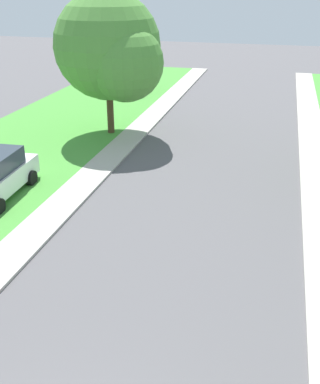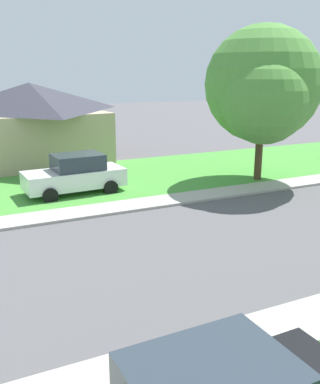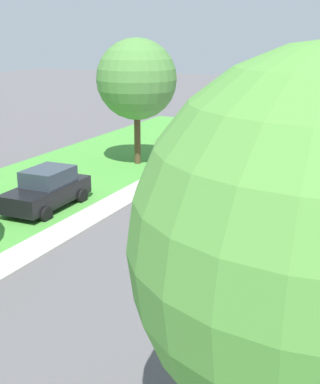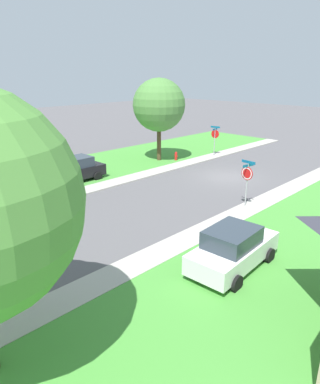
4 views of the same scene
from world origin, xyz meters
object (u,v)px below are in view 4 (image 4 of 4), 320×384
object	(u,v)px
car_black_kerbside_mid	(75,170)
tree_sidewalk_mid	(158,107)
stop_sign_near_corner	(215,136)
car_white_across_road	(233,249)
stop_sign_far_corner	(247,176)
fire_hydrant	(176,156)

from	to	relation	value
car_black_kerbside_mid	tree_sidewalk_mid	distance (m)	9.55
stop_sign_near_corner	car_white_across_road	bearing A→B (deg)	128.52
stop_sign_far_corner	car_white_across_road	bearing A→B (deg)	117.78
car_black_kerbside_mid	stop_sign_far_corner	bearing A→B (deg)	-159.80
tree_sidewalk_mid	car_white_across_road	bearing A→B (deg)	144.24
car_white_across_road	car_black_kerbside_mid	bearing A→B (deg)	-7.73
stop_sign_near_corner	car_white_across_road	distance (m)	19.83
stop_sign_far_corner	fire_hydrant	world-z (taller)	stop_sign_far_corner
car_white_across_road	fire_hydrant	size ratio (longest dim) A/B	5.30
stop_sign_far_corner	fire_hydrant	distance (m)	11.78
car_black_kerbside_mid	stop_sign_near_corner	bearing A→B (deg)	-99.08
stop_sign_far_corner	car_white_across_road	xyz separation A→B (m)	(-3.22, 6.11, -1.01)
tree_sidewalk_mid	fire_hydrant	bearing A→B (deg)	-148.24
car_white_across_road	tree_sidewalk_mid	xyz separation A→B (m)	(14.91, -10.73, 3.77)
tree_sidewalk_mid	fire_hydrant	xyz separation A→B (m)	(-1.34, -0.83, -4.20)
stop_sign_near_corner	car_black_kerbside_mid	xyz separation A→B (m)	(2.16, 13.52, -1.01)
fire_hydrant	stop_sign_far_corner	bearing A→B (deg)	152.20
car_white_across_road	fire_hydrant	xyz separation A→B (m)	(13.56, -11.57, -0.44)
car_white_across_road	tree_sidewalk_mid	size ratio (longest dim) A/B	0.63
car_black_kerbside_mid	fire_hydrant	bearing A→B (deg)	-95.54
tree_sidewalk_mid	fire_hydrant	size ratio (longest dim) A/B	8.43
tree_sidewalk_mid	fire_hydrant	world-z (taller)	tree_sidewalk_mid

